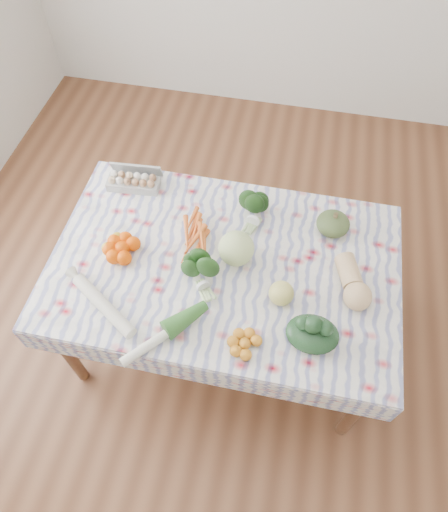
{
  "coord_description": "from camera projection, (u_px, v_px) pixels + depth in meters",
  "views": [
    {
      "loc": [
        0.24,
        -1.17,
        2.58
      ],
      "look_at": [
        0.0,
        0.0,
        0.82
      ],
      "focal_mm": 32.0,
      "sensor_mm": 36.0,
      "label": 1
    }
  ],
  "objects": [
    {
      "name": "ground",
      "position": [
        224.0,
        331.0,
        2.8
      ],
      "size": [
        4.5,
        4.5,
        0.0
      ],
      "primitive_type": "plane",
      "color": "brown",
      "rests_on": "ground"
    },
    {
      "name": "dining_table",
      "position": [
        224.0,
        272.0,
        2.24
      ],
      "size": [
        1.6,
        1.0,
        0.75
      ],
      "color": "brown",
      "rests_on": "ground"
    },
    {
      "name": "tablecloth",
      "position": [
        224.0,
        264.0,
        2.18
      ],
      "size": [
        1.66,
        1.06,
        0.01
      ],
      "primitive_type": "cube",
      "color": "white",
      "rests_on": "dining_table"
    },
    {
      "name": "egg_carton",
      "position": [
        133.0,
        183.0,
        2.42
      ],
      "size": [
        0.28,
        0.13,
        0.07
      ],
      "primitive_type": "cube",
      "rotation": [
        0.0,
        0.0,
        0.08
      ],
      "color": "#A7A7A2",
      "rests_on": "tablecloth"
    },
    {
      "name": "carrot_bunch",
      "position": [
        195.0,
        234.0,
        2.24
      ],
      "size": [
        0.25,
        0.23,
        0.04
      ],
      "primitive_type": "cube",
      "rotation": [
        0.0,
        0.0,
        -0.01
      ],
      "color": "orange",
      "rests_on": "tablecloth"
    },
    {
      "name": "kale_bunch",
      "position": [
        258.0,
        208.0,
        2.26
      ],
      "size": [
        0.21,
        0.2,
        0.16
      ],
      "primitive_type": "ellipsoid",
      "rotation": [
        0.0,
        0.0,
        -0.24
      ],
      "color": "#183A12",
      "rests_on": "tablecloth"
    },
    {
      "name": "kabocha_squash",
      "position": [
        333.0,
        224.0,
        2.24
      ],
      "size": [
        0.2,
        0.2,
        0.11
      ],
      "primitive_type": "ellipsoid",
      "rotation": [
        0.0,
        0.0,
        -0.22
      ],
      "color": "#46592D",
      "rests_on": "tablecloth"
    },
    {
      "name": "cabbage",
      "position": [
        236.0,
        248.0,
        2.12
      ],
      "size": [
        0.17,
        0.17,
        0.17
      ],
      "primitive_type": "sphere",
      "rotation": [
        0.0,
        0.0,
        0.0
      ],
      "color": "#B7CD7F",
      "rests_on": "tablecloth"
    },
    {
      "name": "butternut_squash",
      "position": [
        353.0,
        281.0,
        2.04
      ],
      "size": [
        0.21,
        0.3,
        0.13
      ],
      "primitive_type": "ellipsoid",
      "rotation": [
        0.0,
        0.0,
        0.33
      ],
      "color": "tan",
      "rests_on": "tablecloth"
    },
    {
      "name": "orange_cluster",
      "position": [
        122.0,
        248.0,
        2.18
      ],
      "size": [
        0.27,
        0.27,
        0.08
      ],
      "primitive_type": "cube",
      "rotation": [
        0.0,
        0.0,
        -0.17
      ],
      "color": "#ED4D01",
      "rests_on": "tablecloth"
    },
    {
      "name": "broccoli",
      "position": [
        198.0,
        275.0,
        2.07
      ],
      "size": [
        0.23,
        0.23,
        0.12
      ],
      "primitive_type": "ellipsoid",
      "rotation": [
        0.0,
        0.0,
        0.65
      ],
      "color": "#1D4416",
      "rests_on": "tablecloth"
    },
    {
      "name": "mandarin_cluster",
      "position": [
        245.0,
        343.0,
        1.91
      ],
      "size": [
        0.23,
        0.23,
        0.05
      ],
      "primitive_type": "cube",
      "rotation": [
        0.0,
        0.0,
        -0.42
      ],
      "color": "orange",
      "rests_on": "tablecloth"
    },
    {
      "name": "grapefruit",
      "position": [
        281.0,
        293.0,
        2.02
      ],
      "size": [
        0.14,
        0.14,
        0.11
      ],
      "primitive_type": "sphere",
      "rotation": [
        0.0,
        0.0,
        -0.26
      ],
      "color": "#D6CE65",
      "rests_on": "tablecloth"
    },
    {
      "name": "spinach_bag",
      "position": [
        312.0,
        334.0,
        1.91
      ],
      "size": [
        0.27,
        0.25,
        0.1
      ],
      "primitive_type": "ellipsoid",
      "rotation": [
        0.0,
        0.0,
        0.34
      ],
      "color": "black",
      "rests_on": "tablecloth"
    },
    {
      "name": "daikon",
      "position": [
        104.0,
        305.0,
        2.01
      ],
      "size": [
        0.38,
        0.27,
        0.06
      ],
      "primitive_type": "cylinder",
      "rotation": [
        1.57,
        0.0,
        0.99
      ],
      "color": "silver",
      "rests_on": "tablecloth"
    },
    {
      "name": "leek",
      "position": [
        164.0,
        335.0,
        1.94
      ],
      "size": [
        0.31,
        0.34,
        0.05
      ],
      "primitive_type": "cylinder",
      "rotation": [
        1.57,
        0.0,
        -0.72
      ],
      "color": "silver",
      "rests_on": "tablecloth"
    }
  ]
}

